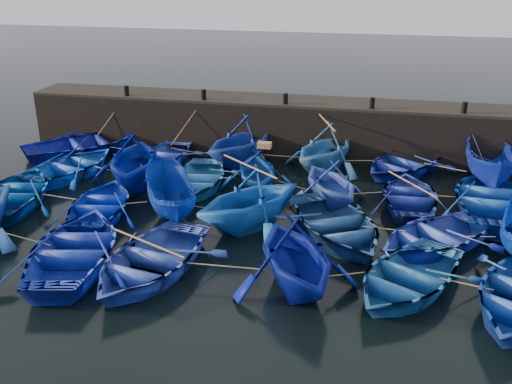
% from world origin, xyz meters
% --- Properties ---
extents(ground, '(120.00, 120.00, 0.00)m').
position_xyz_m(ground, '(0.00, 0.00, 0.00)').
color(ground, black).
rests_on(ground, ground).
extents(quay_wall, '(26.00, 2.50, 2.50)m').
position_xyz_m(quay_wall, '(0.00, 10.50, 1.25)').
color(quay_wall, black).
rests_on(quay_wall, ground).
extents(quay_top, '(26.00, 2.50, 0.12)m').
position_xyz_m(quay_top, '(0.00, 10.50, 2.56)').
color(quay_top, black).
rests_on(quay_top, quay_wall).
extents(bollard_0, '(0.24, 0.24, 0.50)m').
position_xyz_m(bollard_0, '(-8.00, 9.60, 2.87)').
color(bollard_0, black).
rests_on(bollard_0, quay_top).
extents(bollard_1, '(0.24, 0.24, 0.50)m').
position_xyz_m(bollard_1, '(-4.00, 9.60, 2.87)').
color(bollard_1, black).
rests_on(bollard_1, quay_top).
extents(bollard_2, '(0.24, 0.24, 0.50)m').
position_xyz_m(bollard_2, '(0.00, 9.60, 2.87)').
color(bollard_2, black).
rests_on(bollard_2, quay_top).
extents(bollard_3, '(0.24, 0.24, 0.50)m').
position_xyz_m(bollard_3, '(4.00, 9.60, 2.87)').
color(bollard_3, black).
rests_on(bollard_3, quay_top).
extents(bollard_4, '(0.24, 0.24, 0.50)m').
position_xyz_m(bollard_4, '(8.00, 9.60, 2.87)').
color(bollard_4, black).
rests_on(bollard_4, quay_top).
extents(boat_0, '(6.90, 6.84, 1.18)m').
position_xyz_m(boat_0, '(-9.57, 7.70, 0.59)').
color(boat_0, navy).
rests_on(boat_0, ground).
extents(boat_1, '(3.35, 4.49, 0.89)m').
position_xyz_m(boat_1, '(-5.39, 7.26, 0.45)').
color(boat_1, '#253BB8').
rests_on(boat_1, ground).
extents(boat_2, '(5.46, 5.74, 2.36)m').
position_xyz_m(boat_2, '(-1.78, 8.08, 1.18)').
color(boat_2, navy).
rests_on(boat_2, ground).
extents(boat_3, '(5.14, 5.43, 2.25)m').
position_xyz_m(boat_3, '(2.11, 8.03, 1.13)').
color(boat_3, '#2A65B1').
rests_on(boat_3, ground).
extents(boat_4, '(5.71, 6.04, 1.02)m').
position_xyz_m(boat_4, '(5.58, 8.43, 0.51)').
color(boat_4, navy).
rests_on(boat_4, ground).
extents(boat_5, '(1.99, 5.04, 1.94)m').
position_xyz_m(boat_5, '(9.08, 7.73, 0.97)').
color(boat_5, '#0C2195').
rests_on(boat_5, ground).
extents(boat_6, '(4.65, 5.51, 0.98)m').
position_xyz_m(boat_6, '(-8.71, 4.98, 0.49)').
color(boat_6, blue).
rests_on(boat_6, ground).
extents(boat_7, '(5.06, 5.52, 2.45)m').
position_xyz_m(boat_7, '(-5.48, 4.47, 1.23)').
color(boat_7, '#001484').
rests_on(boat_7, ground).
extents(boat_8, '(3.74, 4.84, 0.93)m').
position_xyz_m(boat_8, '(-2.81, 4.72, 0.46)').
color(boat_8, blue).
rests_on(boat_8, ground).
extents(boat_9, '(4.09, 4.43, 1.94)m').
position_xyz_m(boat_9, '(-0.32, 4.89, 0.97)').
color(boat_9, navy).
rests_on(boat_9, ground).
extents(boat_10, '(4.66, 4.83, 1.96)m').
position_xyz_m(boat_10, '(2.75, 4.21, 0.98)').
color(boat_10, blue).
rests_on(boat_10, ground).
extents(boat_11, '(3.42, 4.63, 0.93)m').
position_xyz_m(boat_11, '(5.79, 4.68, 0.46)').
color(boat_11, navy).
rests_on(boat_11, ground).
extents(boat_12, '(4.39, 5.93, 1.19)m').
position_xyz_m(boat_12, '(8.75, 4.75, 0.59)').
color(boat_12, '#1344A4').
rests_on(boat_12, ground).
extents(boat_13, '(4.58, 5.62, 1.03)m').
position_xyz_m(boat_13, '(-9.21, 1.60, 0.51)').
color(boat_13, navy).
rests_on(boat_13, ground).
extents(boat_14, '(3.95, 4.95, 0.92)m').
position_xyz_m(boat_14, '(-5.51, 1.36, 0.46)').
color(boat_14, '#0724C5').
rests_on(boat_14, ground).
extents(boat_15, '(3.55, 4.62, 1.69)m').
position_xyz_m(boat_15, '(-2.95, 1.75, 0.85)').
color(boat_15, navy).
rests_on(boat_15, ground).
extents(boat_16, '(5.74, 5.82, 2.32)m').
position_xyz_m(boat_16, '(0.14, 1.51, 1.16)').
color(boat_16, blue).
rests_on(boat_16, ground).
extents(boat_17, '(5.76, 6.32, 1.07)m').
position_xyz_m(boat_17, '(3.22, 1.34, 0.54)').
color(boat_17, navy).
rests_on(boat_17, ground).
extents(boat_18, '(5.63, 5.60, 0.96)m').
position_xyz_m(boat_18, '(6.43, 1.28, 0.48)').
color(boat_18, '#253BBB').
rests_on(boat_18, ground).
extents(boat_21, '(4.94, 6.10, 1.12)m').
position_xyz_m(boat_21, '(-4.58, -2.19, 0.56)').
color(boat_21, '#112695').
rests_on(boat_21, ground).
extents(boat_22, '(4.55, 5.72, 1.07)m').
position_xyz_m(boat_22, '(-2.08, -2.34, 0.53)').
color(boat_22, '#263F9F').
rests_on(boat_22, ground).
extents(boat_23, '(5.28, 5.54, 2.27)m').
position_xyz_m(boat_23, '(2.34, -2.21, 1.14)').
color(boat_23, '#020E7F').
rests_on(boat_23, ground).
extents(boat_24, '(5.26, 5.82, 0.99)m').
position_xyz_m(boat_24, '(5.51, -1.61, 0.50)').
color(boat_24, '#1A5590').
rests_on(boat_24, ground).
extents(wooden_crate, '(0.55, 0.36, 0.22)m').
position_xyz_m(wooden_crate, '(-0.02, 4.89, 2.05)').
color(wooden_crate, '#8D613D').
rests_on(wooden_crate, boat_9).
extents(mooring_ropes, '(18.70, 12.01, 2.10)m').
position_xyz_m(mooring_ropes, '(-0.14, 5.10, 0.88)').
color(mooring_ropes, tan).
rests_on(mooring_ropes, ground).
extents(loose_oars, '(10.13, 12.45, 1.45)m').
position_xyz_m(loose_oars, '(1.49, 2.97, 1.67)').
color(loose_oars, '#99724C').
rests_on(loose_oars, ground).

